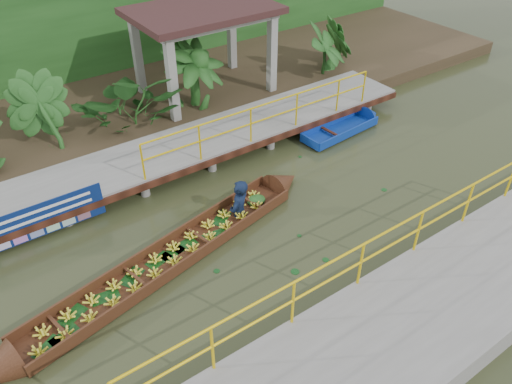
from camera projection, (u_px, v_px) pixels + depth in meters
ground at (236, 237)px, 11.53m from camera, size 80.00×80.00×0.00m
land_strip at (110, 107)px, 16.32m from camera, size 30.00×8.00×0.45m
far_dock at (166, 155)px, 13.51m from camera, size 16.00×2.06×1.66m
near_dock at (408, 330)px, 9.06m from camera, size 18.00×2.40×1.73m
pavilion at (203, 20)px, 15.38m from camera, size 4.40×3.00×3.00m
foliage_backdrop at (73, 32)px, 16.91m from camera, size 30.00×0.80×4.00m
vendor_boat at (187, 240)px, 10.99m from camera, size 8.56×2.60×2.25m
moored_blue_boat at (356, 123)px, 15.66m from camera, size 3.10×1.03×0.73m
blue_banner at (43, 219)px, 11.20m from camera, size 2.77×0.04×0.87m
tropical_plants at (190, 83)px, 15.05m from camera, size 14.50×1.50×1.88m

